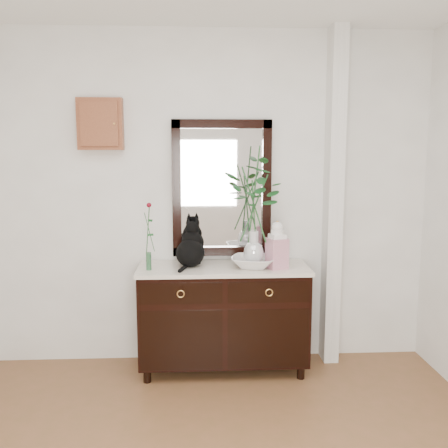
{
  "coord_description": "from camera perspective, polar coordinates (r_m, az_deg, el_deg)",
  "views": [
    {
      "loc": [
        -0.1,
        -2.06,
        1.75
      ],
      "look_at": [
        0.1,
        1.63,
        1.2
      ],
      "focal_mm": 40.0,
      "sensor_mm": 36.0,
      "label": 1
    }
  ],
  "objects": [
    {
      "name": "pilaster",
      "position": [
        4.13,
        12.37,
        2.7
      ],
      "size": [
        0.12,
        0.2,
        2.7
      ],
      "primitive_type": "cube",
      "color": "white",
      "rests_on": "ground"
    },
    {
      "name": "sideboard",
      "position": [
        4.01,
        -0.08,
        -10.11
      ],
      "size": [
        1.33,
        0.52,
        0.82
      ],
      "color": "black",
      "rests_on": "ground"
    },
    {
      "name": "vase_branches",
      "position": [
        3.8,
        3.45,
        2.14
      ],
      "size": [
        0.48,
        0.48,
        0.93
      ],
      "primitive_type": null,
      "rotation": [
        0.0,
        0.0,
        -0.09
      ],
      "color": "silver",
      "rests_on": "lotus_bowl"
    },
    {
      "name": "wall_mirror",
      "position": [
        4.05,
        -0.25,
        4.06
      ],
      "size": [
        0.8,
        0.06,
        1.1
      ],
      "color": "black",
      "rests_on": "wall_back"
    },
    {
      "name": "cat",
      "position": [
        3.89,
        -3.88,
        -2.28
      ],
      "size": [
        0.32,
        0.36,
        0.35
      ],
      "primitive_type": null,
      "rotation": [
        0.0,
        0.0,
        -0.26
      ],
      "color": "black",
      "rests_on": "sideboard"
    },
    {
      "name": "wall_back",
      "position": [
        4.07,
        -1.67,
        2.81
      ],
      "size": [
        3.6,
        0.04,
        2.7
      ],
      "primitive_type": "cube",
      "color": "white",
      "rests_on": "ground"
    },
    {
      "name": "key_cabinet",
      "position": [
        4.08,
        -13.94,
        11.02
      ],
      "size": [
        0.35,
        0.1,
        0.4
      ],
      "primitive_type": "cube",
      "color": "brown",
      "rests_on": "wall_back"
    },
    {
      "name": "lotus_bowl",
      "position": [
        3.87,
        3.39,
        -4.36
      ],
      "size": [
        0.41,
        0.41,
        0.08
      ],
      "primitive_type": "imported",
      "rotation": [
        0.0,
        0.0,
        -0.22
      ],
      "color": "white",
      "rests_on": "sideboard"
    },
    {
      "name": "ginger_jar",
      "position": [
        3.83,
        6.08,
        -2.33
      ],
      "size": [
        0.17,
        0.17,
        0.37
      ],
      "primitive_type": null,
      "rotation": [
        0.0,
        0.0,
        0.32
      ],
      "color": "white",
      "rests_on": "sideboard"
    },
    {
      "name": "bud_vase_rose",
      "position": [
        3.78,
        -8.67,
        -1.36
      ],
      "size": [
        0.07,
        0.07,
        0.52
      ],
      "primitive_type": null,
      "rotation": [
        0.0,
        0.0,
        -0.13
      ],
      "color": "#2E5D38",
      "rests_on": "sideboard"
    }
  ]
}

